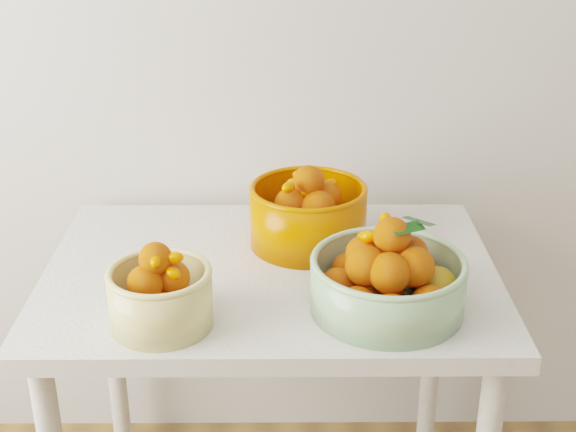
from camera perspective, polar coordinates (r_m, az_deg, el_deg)
name	(u,v)px	position (r m, az deg, el deg)	size (l,w,h in m)	color
table	(271,305)	(1.83, -1.22, -6.38)	(1.00, 0.70, 0.75)	silver
bowl_cream	(161,295)	(1.57, -9.03, -5.54)	(0.23, 0.23, 0.17)	#DCC87B
bowl_green	(388,279)	(1.61, 7.12, -4.46)	(0.38, 0.38, 0.20)	#90BA89
bowl_orange	(308,213)	(1.86, 1.45, 0.19)	(0.30, 0.30, 0.20)	#CC4B00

